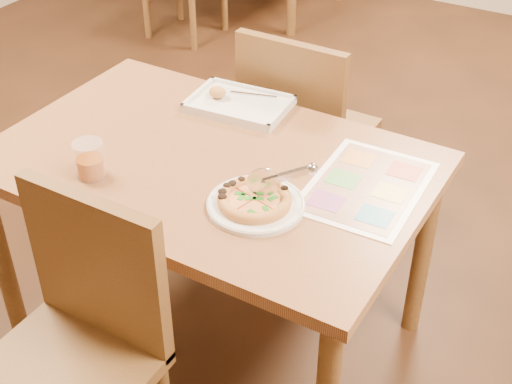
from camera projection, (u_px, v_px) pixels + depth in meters
The scene contains 9 objects.
dining_table at pixel (210, 182), 2.18m from camera, with size 1.30×0.85×0.72m.
chair_near at pixel (79, 322), 1.80m from camera, with size 0.42×0.42×0.47m.
chair_far at pixel (300, 117), 2.64m from camera, with size 0.42×0.42×0.47m.
plate at pixel (256, 205), 1.93m from camera, with size 0.27×0.27×0.01m, color silver.
pizza at pixel (254, 200), 1.92m from camera, with size 0.20×0.20×0.03m.
pizza_cutter at pixel (279, 178), 1.89m from camera, with size 0.16×0.09×0.10m.
appetizer_tray at pixel (237, 104), 2.38m from camera, with size 0.34×0.25×0.06m.
glass_tumbler at pixel (90, 162), 2.03m from camera, with size 0.09×0.09×0.11m.
menu at pixel (366, 186), 2.01m from camera, with size 0.30×0.42×0.01m, color white.
Camera 1 is at (1.03, -1.46, 1.88)m, focal length 50.00 mm.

